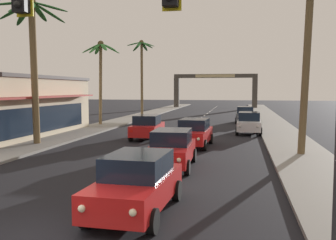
% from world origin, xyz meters
% --- Properties ---
extents(sidewalk_right, '(3.20, 110.00, 0.14)m').
position_xyz_m(sidewalk_right, '(7.80, 20.00, 0.07)').
color(sidewalk_right, gray).
rests_on(sidewalk_right, ground).
extents(sidewalk_left, '(3.20, 110.00, 0.14)m').
position_xyz_m(sidewalk_left, '(-7.80, 20.00, 0.07)').
color(sidewalk_left, gray).
rests_on(sidewalk_left, ground).
extents(lane_markings, '(4.28, 87.55, 0.01)m').
position_xyz_m(lane_markings, '(0.46, 19.51, 0.00)').
color(lane_markings, silver).
rests_on(lane_markings, ground).
extents(traffic_signal_mast, '(10.67, 0.41, 7.17)m').
position_xyz_m(traffic_signal_mast, '(3.37, 0.51, 5.06)').
color(traffic_signal_mast, '#2D2D33').
rests_on(traffic_signal_mast, ground).
extents(sedan_lead_at_stop_bar, '(2.08, 4.50, 1.68)m').
position_xyz_m(sedan_lead_at_stop_bar, '(1.82, 2.61, 0.85)').
color(sedan_lead_at_stop_bar, red).
rests_on(sedan_lead_at_stop_bar, ground).
extents(sedan_third_in_queue, '(2.05, 4.49, 1.68)m').
position_xyz_m(sedan_third_in_queue, '(1.67, 8.89, 0.85)').
color(sedan_third_in_queue, red).
rests_on(sedan_third_in_queue, ground).
extents(sedan_fifth_in_queue, '(2.11, 4.51, 1.68)m').
position_xyz_m(sedan_fifth_in_queue, '(1.90, 15.17, 0.85)').
color(sedan_fifth_in_queue, red).
rests_on(sedan_fifth_in_queue, ground).
extents(sedan_oncoming_far, '(2.09, 4.51, 1.68)m').
position_xyz_m(sedan_oncoming_far, '(-1.74, 18.07, 0.85)').
color(sedan_oncoming_far, red).
rests_on(sedan_oncoming_far, ground).
extents(sedan_parked_nearest_kerb, '(2.05, 4.49, 1.68)m').
position_xyz_m(sedan_parked_nearest_kerb, '(5.34, 22.67, 0.85)').
color(sedan_parked_nearest_kerb, silver).
rests_on(sedan_parked_nearest_kerb, ground).
extents(sedan_parked_mid_kerb, '(1.98, 4.46, 1.68)m').
position_xyz_m(sedan_parked_mid_kerb, '(5.12, 32.11, 0.85)').
color(sedan_parked_mid_kerb, '#4C515B').
rests_on(sedan_parked_mid_kerb, ground).
extents(palm_left_second, '(4.40, 4.35, 9.00)m').
position_xyz_m(palm_left_second, '(-7.83, 13.73, 6.18)').
color(palm_left_second, brown).
rests_on(palm_left_second, ground).
extents(palm_left_third, '(3.60, 3.53, 8.02)m').
position_xyz_m(palm_left_third, '(-8.36, 26.50, 5.91)').
color(palm_left_third, brown).
rests_on(palm_left_third, ground).
extents(palm_left_farthest, '(3.75, 3.53, 9.65)m').
position_xyz_m(palm_left_farthest, '(-7.77, 39.22, 7.01)').
color(palm_left_farthest, brown).
rests_on(palm_left_farthest, ground).
extents(palm_right_second, '(4.18, 4.24, 10.02)m').
position_xyz_m(palm_right_second, '(8.01, 12.87, 7.03)').
color(palm_right_second, brown).
rests_on(palm_right_second, ground).
extents(town_gateway_arch, '(15.08, 0.90, 6.19)m').
position_xyz_m(town_gateway_arch, '(0.00, 61.84, 4.07)').
color(town_gateway_arch, '#423D38').
rests_on(town_gateway_arch, ground).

